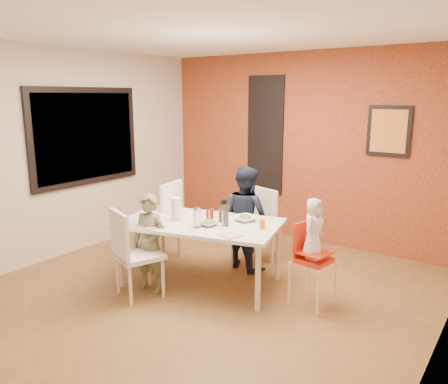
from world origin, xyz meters
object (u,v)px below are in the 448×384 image
Objects in this scene: child_far at (246,217)px; toddler at (313,228)px; child_near at (150,243)px; chair_near at (131,249)px; chair_left at (163,217)px; wine_bottle at (224,211)px; high_chair at (310,256)px; chair_far at (258,222)px; paper_towel_roll at (176,209)px; dining_table at (200,227)px.

toddler is (1.09, -0.46, 0.17)m from child_far.
toddler reaches higher than child_near.
chair_near is 1.05m from chair_left.
child_near is (0.03, 0.24, 0.00)m from chair_near.
high_chair is at bearing 7.64° from wine_bottle.
chair_far is at bearing 56.12° from toddler.
child_far is 1.19m from toddler.
child_near is at bearing -76.22° from chair_near.
wine_bottle is at bearing 112.95° from child_far.
toddler is 2.35× the size of paper_towel_roll.
chair_near is 1.11× the size of high_chair.
dining_table is at bearing 60.36° from chair_left.
toddler reaches higher than paper_towel_roll.
chair_near is at bearing 84.24° from child_far.
chair_far is at bearing -81.39° from child_far.
paper_towel_roll reaches higher than chair_far.
toddler is at bearing 10.63° from dining_table.
wine_bottle reaches higher than dining_table.
chair_near is 0.89× the size of child_near.
chair_near is 1.01× the size of chair_far.
chair_left is 1.08m from wine_bottle.
wine_bottle is (0.57, 0.57, 0.32)m from child_near.
toddler is (1.24, 0.23, 0.15)m from dining_table.
chair_left is at bearing 146.53° from paper_towel_roll.
child_near reaches higher than paper_towel_roll.
high_chair is at bearing 77.40° from chair_left.
paper_towel_roll is at bearing 63.90° from child_near.
chair_near is 1.56× the size of toddler.
chair_far is at bearing 57.26° from child_near.
child_far is 4.80× the size of wine_bottle.
child_near is 1.75× the size of toddler.
paper_towel_roll is (-1.46, -0.35, 0.34)m from high_chair.
chair_far is 0.27m from child_far.
wine_bottle is at bearing 69.97° from chair_left.
dining_table is at bearing -95.89° from chair_near.
chair_far is 3.56× the size of wine_bottle.
wine_bottle is (0.60, 0.81, 0.33)m from chair_near.
high_chair is 1.17m from child_far.
high_chair is 1.40× the size of toddler.
chair_far is 1.55× the size of toddler.
paper_towel_roll is at bearing -155.44° from wine_bottle.
wine_bottle is at bearing 32.08° from child_near.
child_far is (0.51, 1.40, 0.11)m from chair_near.
child_far is at bearing 75.45° from high_chair.
child_far is 2.08× the size of toddler.
chair_near is 1.84m from high_chair.
toddler is 1.53m from paper_towel_roll.
high_chair is 3.23× the size of wine_bottle.
paper_towel_roll is (-0.42, -1.05, 0.33)m from chair_far.
child_near reaches higher than chair_left.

